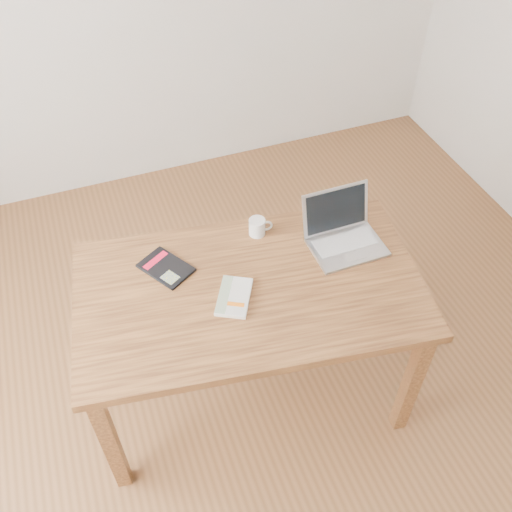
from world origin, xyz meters
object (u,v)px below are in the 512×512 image
object	(u,v)px
black_guidebook	(166,268)
coffee_mug	(258,227)
desk	(250,301)
white_guidebook	(234,297)
laptop	(343,233)

from	to	relation	value
black_guidebook	coffee_mug	size ratio (longest dim) A/B	2.42
desk	black_guidebook	world-z (taller)	black_guidebook
black_guidebook	coffee_mug	xyz separation A→B (m)	(0.43, 0.06, 0.03)
black_guidebook	desk	bearing A→B (deg)	-67.63
desk	coffee_mug	xyz separation A→B (m)	(0.14, 0.28, 0.13)
black_guidebook	coffee_mug	bearing A→B (deg)	-22.67
desk	white_guidebook	world-z (taller)	white_guidebook
desk	black_guidebook	bearing A→B (deg)	151.81
white_guidebook	coffee_mug	world-z (taller)	coffee_mug
white_guidebook	black_guidebook	size ratio (longest dim) A/B	0.92
black_guidebook	white_guidebook	bearing A→B (deg)	-80.56
laptop	black_guidebook	bearing A→B (deg)	171.36
white_guidebook	laptop	bearing A→B (deg)	43.14
desk	black_guidebook	size ratio (longest dim) A/B	5.85
white_guidebook	coffee_mug	xyz separation A→B (m)	(0.21, 0.31, 0.03)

